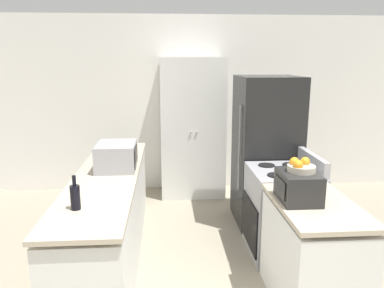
% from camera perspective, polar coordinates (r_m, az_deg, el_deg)
% --- Properties ---
extents(wall_back, '(7.00, 0.06, 2.60)m').
position_cam_1_polar(wall_back, '(5.69, -1.17, 6.08)').
color(wall_back, white).
rests_on(wall_back, ground_plane).
extents(counter_left, '(0.60, 2.74, 0.88)m').
position_cam_1_polar(counter_left, '(3.87, -12.53, -10.91)').
color(counter_left, silver).
rests_on(counter_left, ground_plane).
extents(counter_right, '(0.60, 0.98, 0.88)m').
position_cam_1_polar(counter_right, '(3.25, 17.85, -16.04)').
color(counter_right, silver).
rests_on(counter_right, ground_plane).
extents(pantry_cabinet, '(0.91, 0.61, 1.99)m').
position_cam_1_polar(pantry_cabinet, '(5.41, 0.07, 2.44)').
color(pantry_cabinet, silver).
rests_on(pantry_cabinet, ground_plane).
extents(stove, '(0.66, 0.72, 1.04)m').
position_cam_1_polar(stove, '(3.99, 13.49, -9.88)').
color(stove, '#9E9EA3').
rests_on(stove, ground_plane).
extents(refrigerator, '(0.72, 0.78, 1.77)m').
position_cam_1_polar(refrigerator, '(4.58, 11.16, -1.03)').
color(refrigerator, black).
rests_on(refrigerator, ground_plane).
extents(microwave, '(0.39, 0.49, 0.26)m').
position_cam_1_polar(microwave, '(3.83, -11.39, -1.82)').
color(microwave, '#939399').
rests_on(microwave, counter_left).
extents(wine_bottle, '(0.07, 0.07, 0.26)m').
position_cam_1_polar(wine_bottle, '(2.89, -17.37, -7.66)').
color(wine_bottle, black).
rests_on(wine_bottle, counter_left).
extents(toaster_oven, '(0.29, 0.37, 0.23)m').
position_cam_1_polar(toaster_oven, '(3.03, 15.86, -6.26)').
color(toaster_oven, black).
rests_on(toaster_oven, counter_right).
extents(fruit_bowl, '(0.21, 0.21, 0.10)m').
position_cam_1_polar(fruit_bowl, '(3.00, 16.21, -3.32)').
color(fruit_bowl, '#B2A893').
rests_on(fruit_bowl, toaster_oven).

